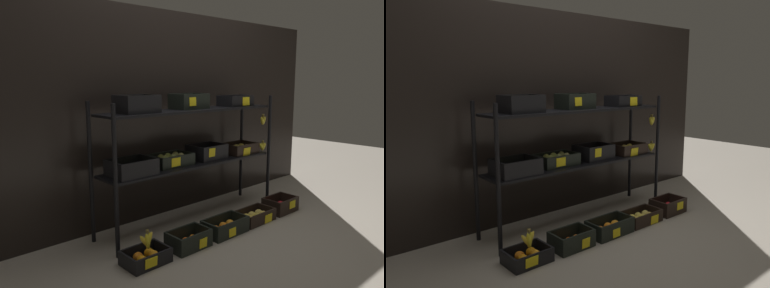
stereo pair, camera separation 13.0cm
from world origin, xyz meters
TOP-DOWN VIEW (x-y plane):
  - ground_plane at (0.00, 0.00)m, footprint 10.00×10.00m
  - storefront_wall at (0.00, 0.38)m, footprint 4.16×0.12m
  - display_rack at (-0.01, 0.01)m, footprint 1.88×0.39m
  - crate_ground_orange at (-0.79, -0.39)m, footprint 0.31×0.23m
  - crate_ground_tangerine at (-0.41, -0.40)m, footprint 0.32×0.21m
  - crate_ground_center_orange at (-0.01, -0.41)m, footprint 0.38×0.21m
  - crate_ground_apple_gold at (0.38, -0.41)m, footprint 0.37×0.22m
  - crate_ground_apple_red at (0.78, -0.41)m, footprint 0.31×0.22m
  - banana_bunch_loose at (-0.78, -0.39)m, footprint 0.13×0.05m

SIDE VIEW (x-z plane):
  - ground_plane at x=0.00m, z-range 0.00..0.00m
  - crate_ground_orange at x=-0.79m, z-range -0.01..0.09m
  - crate_ground_apple_gold at x=0.38m, z-range -0.01..0.10m
  - crate_ground_center_orange at x=-0.01m, z-range -0.02..0.12m
  - crate_ground_tangerine at x=-0.41m, z-range -0.02..0.12m
  - crate_ground_apple_red at x=0.78m, z-range -0.02..0.12m
  - banana_bunch_loose at x=-0.78m, z-range 0.09..0.23m
  - display_rack at x=-0.01m, z-range 0.17..1.30m
  - storefront_wall at x=0.00m, z-range 0.00..1.86m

